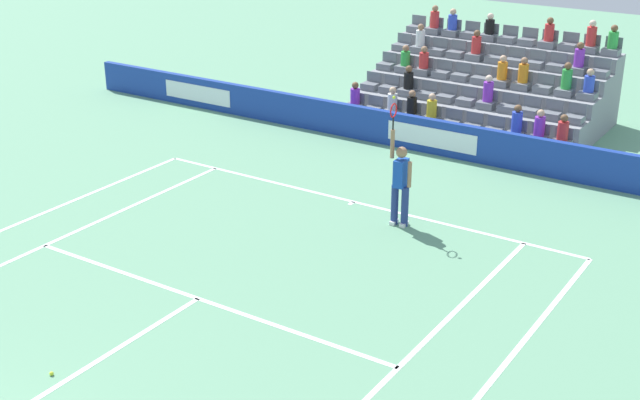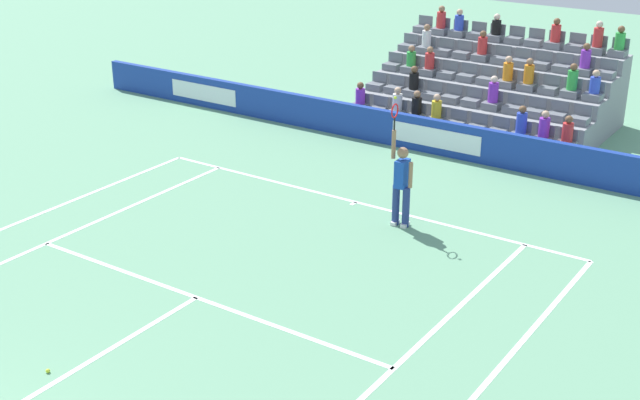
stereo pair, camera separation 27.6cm
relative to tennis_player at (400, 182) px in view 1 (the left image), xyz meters
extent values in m
cube|color=white|center=(1.48, -0.57, -0.99)|extent=(10.97, 0.10, 0.01)
cube|color=white|center=(1.48, 4.92, -0.99)|extent=(8.23, 0.10, 0.01)
cube|color=white|center=(1.48, 8.12, -0.99)|extent=(0.10, 6.40, 0.01)
cube|color=white|center=(5.60, 5.37, -0.99)|extent=(0.10, 11.89, 0.01)
cube|color=white|center=(-2.63, 5.37, -0.99)|extent=(0.10, 11.89, 0.01)
cube|color=white|center=(1.48, -0.47, -0.99)|extent=(0.10, 0.20, 0.01)
cube|color=#193899|center=(1.48, -4.67, -0.52)|extent=(24.30, 0.20, 0.94)
cube|color=white|center=(1.48, -4.56, -0.52)|extent=(2.59, 0.01, 0.52)
cube|color=white|center=(9.58, -4.56, -0.52)|extent=(2.59, 0.01, 0.52)
cylinder|color=navy|center=(-0.13, -0.01, -0.54)|extent=(0.16, 0.16, 0.90)
cylinder|color=navy|center=(0.11, 0.00, -0.54)|extent=(0.16, 0.16, 0.90)
cube|color=white|center=(-0.13, -0.01, -0.95)|extent=(0.13, 0.27, 0.08)
cube|color=white|center=(0.11, 0.00, -0.95)|extent=(0.13, 0.27, 0.08)
cube|color=#1947B2|center=(-0.01, 0.00, 0.21)|extent=(0.24, 0.37, 0.60)
sphere|color=#9E7251|center=(-0.01, 0.00, 0.67)|extent=(0.24, 0.24, 0.24)
cylinder|color=#9E7251|center=(0.21, 0.01, 0.82)|extent=(0.09, 0.09, 0.62)
cylinder|color=#9E7251|center=(-0.23, 0.04, 0.23)|extent=(0.09, 0.09, 0.56)
cylinder|color=black|center=(0.21, 0.01, 1.27)|extent=(0.04, 0.04, 0.28)
torus|color=red|center=(0.21, 0.01, 1.55)|extent=(0.05, 0.31, 0.31)
sphere|color=#D1E533|center=(0.21, 0.01, 1.83)|extent=(0.07, 0.07, 0.07)
cube|color=gray|center=(1.48, -5.74, -0.78)|extent=(6.82, 0.95, 0.42)
cube|color=slate|center=(-1.62, -5.74, -0.47)|extent=(0.48, 0.44, 0.20)
cube|color=slate|center=(-1.62, -5.94, -0.22)|extent=(0.48, 0.04, 0.30)
cube|color=slate|center=(-1.00, -5.74, -0.47)|extent=(0.48, 0.44, 0.20)
cube|color=slate|center=(-1.00, -5.94, -0.22)|extent=(0.48, 0.04, 0.30)
cube|color=slate|center=(-0.38, -5.74, -0.47)|extent=(0.48, 0.44, 0.20)
cube|color=slate|center=(-0.38, -5.94, -0.22)|extent=(0.48, 0.04, 0.30)
cube|color=slate|center=(0.24, -5.74, -0.47)|extent=(0.48, 0.44, 0.20)
cube|color=slate|center=(0.24, -5.94, -0.22)|extent=(0.48, 0.04, 0.30)
cube|color=slate|center=(0.86, -5.74, -0.47)|extent=(0.48, 0.44, 0.20)
cube|color=slate|center=(0.86, -5.94, -0.22)|extent=(0.48, 0.04, 0.30)
cube|color=slate|center=(1.48, -5.74, -0.47)|extent=(0.48, 0.44, 0.20)
cube|color=slate|center=(1.48, -5.94, -0.22)|extent=(0.48, 0.04, 0.30)
cube|color=slate|center=(2.10, -5.74, -0.47)|extent=(0.48, 0.44, 0.20)
cube|color=slate|center=(2.10, -5.94, -0.22)|extent=(0.48, 0.04, 0.30)
cube|color=slate|center=(2.72, -5.74, -0.47)|extent=(0.48, 0.44, 0.20)
cube|color=slate|center=(2.72, -5.94, -0.22)|extent=(0.48, 0.04, 0.30)
cube|color=slate|center=(3.34, -5.74, -0.47)|extent=(0.48, 0.44, 0.20)
cube|color=slate|center=(3.34, -5.94, -0.22)|extent=(0.48, 0.04, 0.30)
cube|color=slate|center=(3.96, -5.74, -0.47)|extent=(0.48, 0.44, 0.20)
cube|color=slate|center=(3.96, -5.94, -0.22)|extent=(0.48, 0.04, 0.30)
cube|color=slate|center=(4.58, -5.74, -0.47)|extent=(0.48, 0.44, 0.20)
cube|color=slate|center=(4.58, -5.94, -0.22)|extent=(0.48, 0.04, 0.30)
cube|color=gray|center=(1.48, -6.69, -0.57)|extent=(6.82, 0.95, 0.84)
cube|color=slate|center=(-1.62, -6.69, -0.05)|extent=(0.48, 0.44, 0.20)
cube|color=slate|center=(-1.62, -6.89, 0.20)|extent=(0.48, 0.04, 0.30)
cube|color=slate|center=(-1.00, -6.69, -0.05)|extent=(0.48, 0.44, 0.20)
cube|color=slate|center=(-1.00, -6.89, 0.20)|extent=(0.48, 0.04, 0.30)
cube|color=slate|center=(-0.38, -6.69, -0.05)|extent=(0.48, 0.44, 0.20)
cube|color=slate|center=(-0.38, -6.89, 0.20)|extent=(0.48, 0.04, 0.30)
cube|color=slate|center=(0.24, -6.69, -0.05)|extent=(0.48, 0.44, 0.20)
cube|color=slate|center=(0.24, -6.89, 0.20)|extent=(0.48, 0.04, 0.30)
cube|color=slate|center=(0.86, -6.69, -0.05)|extent=(0.48, 0.44, 0.20)
cube|color=slate|center=(0.86, -6.89, 0.20)|extent=(0.48, 0.04, 0.30)
cube|color=slate|center=(1.48, -6.69, -0.05)|extent=(0.48, 0.44, 0.20)
cube|color=slate|center=(1.48, -6.89, 0.20)|extent=(0.48, 0.04, 0.30)
cube|color=slate|center=(2.10, -6.69, -0.05)|extent=(0.48, 0.44, 0.20)
cube|color=slate|center=(2.10, -6.89, 0.20)|extent=(0.48, 0.04, 0.30)
cube|color=slate|center=(2.72, -6.69, -0.05)|extent=(0.48, 0.44, 0.20)
cube|color=slate|center=(2.72, -6.89, 0.20)|extent=(0.48, 0.04, 0.30)
cube|color=slate|center=(3.34, -6.69, -0.05)|extent=(0.48, 0.44, 0.20)
cube|color=slate|center=(3.34, -6.89, 0.20)|extent=(0.48, 0.04, 0.30)
cube|color=slate|center=(3.96, -6.69, -0.05)|extent=(0.48, 0.44, 0.20)
cube|color=slate|center=(3.96, -6.89, 0.20)|extent=(0.48, 0.04, 0.30)
cube|color=slate|center=(4.58, -6.69, -0.05)|extent=(0.48, 0.44, 0.20)
cube|color=slate|center=(4.58, -6.89, 0.20)|extent=(0.48, 0.04, 0.30)
cube|color=gray|center=(1.48, -7.64, -0.36)|extent=(6.82, 0.95, 1.26)
cube|color=slate|center=(-1.62, -7.64, 0.37)|extent=(0.48, 0.44, 0.20)
cube|color=slate|center=(-1.62, -7.84, 0.62)|extent=(0.48, 0.04, 0.30)
cube|color=slate|center=(-1.00, -7.64, 0.37)|extent=(0.48, 0.44, 0.20)
cube|color=slate|center=(-1.00, -7.84, 0.62)|extent=(0.48, 0.04, 0.30)
cube|color=slate|center=(-0.38, -7.64, 0.37)|extent=(0.48, 0.44, 0.20)
cube|color=slate|center=(-0.38, -7.84, 0.62)|extent=(0.48, 0.04, 0.30)
cube|color=slate|center=(0.24, -7.64, 0.37)|extent=(0.48, 0.44, 0.20)
cube|color=slate|center=(0.24, -7.84, 0.62)|extent=(0.48, 0.04, 0.30)
cube|color=slate|center=(0.86, -7.64, 0.37)|extent=(0.48, 0.44, 0.20)
cube|color=slate|center=(0.86, -7.84, 0.62)|extent=(0.48, 0.04, 0.30)
cube|color=slate|center=(1.48, -7.64, 0.37)|extent=(0.48, 0.44, 0.20)
cube|color=slate|center=(1.48, -7.84, 0.62)|extent=(0.48, 0.04, 0.30)
cube|color=slate|center=(2.10, -7.64, 0.37)|extent=(0.48, 0.44, 0.20)
cube|color=slate|center=(2.10, -7.84, 0.62)|extent=(0.48, 0.04, 0.30)
cube|color=slate|center=(2.72, -7.64, 0.37)|extent=(0.48, 0.44, 0.20)
cube|color=slate|center=(2.72, -7.84, 0.62)|extent=(0.48, 0.04, 0.30)
cube|color=slate|center=(3.34, -7.64, 0.37)|extent=(0.48, 0.44, 0.20)
cube|color=slate|center=(3.34, -7.84, 0.62)|extent=(0.48, 0.04, 0.30)
cube|color=slate|center=(3.96, -7.64, 0.37)|extent=(0.48, 0.44, 0.20)
cube|color=slate|center=(3.96, -7.84, 0.62)|extent=(0.48, 0.04, 0.30)
cube|color=slate|center=(4.58, -7.64, 0.37)|extent=(0.48, 0.44, 0.20)
cube|color=slate|center=(4.58, -7.84, 0.62)|extent=(0.48, 0.04, 0.30)
cube|color=gray|center=(1.48, -8.59, -0.15)|extent=(6.82, 0.95, 1.68)
cube|color=slate|center=(-1.62, -8.59, 0.79)|extent=(0.48, 0.44, 0.20)
cube|color=slate|center=(-1.62, -8.79, 1.04)|extent=(0.48, 0.04, 0.30)
cube|color=slate|center=(-1.00, -8.59, 0.79)|extent=(0.48, 0.44, 0.20)
cube|color=slate|center=(-1.00, -8.79, 1.04)|extent=(0.48, 0.04, 0.30)
cube|color=slate|center=(-0.38, -8.59, 0.79)|extent=(0.48, 0.44, 0.20)
cube|color=slate|center=(-0.38, -8.79, 1.04)|extent=(0.48, 0.04, 0.30)
cube|color=slate|center=(0.24, -8.59, 0.79)|extent=(0.48, 0.44, 0.20)
cube|color=slate|center=(0.24, -8.79, 1.04)|extent=(0.48, 0.04, 0.30)
cube|color=slate|center=(0.86, -8.59, 0.79)|extent=(0.48, 0.44, 0.20)
cube|color=slate|center=(0.86, -8.79, 1.04)|extent=(0.48, 0.04, 0.30)
cube|color=slate|center=(1.48, -8.59, 0.79)|extent=(0.48, 0.44, 0.20)
cube|color=slate|center=(1.48, -8.79, 1.04)|extent=(0.48, 0.04, 0.30)
cube|color=slate|center=(2.10, -8.59, 0.79)|extent=(0.48, 0.44, 0.20)
cube|color=slate|center=(2.10, -8.79, 1.04)|extent=(0.48, 0.04, 0.30)
cube|color=slate|center=(2.72, -8.59, 0.79)|extent=(0.48, 0.44, 0.20)
cube|color=slate|center=(2.72, -8.79, 1.04)|extent=(0.48, 0.04, 0.30)
cube|color=slate|center=(3.34, -8.59, 0.79)|extent=(0.48, 0.44, 0.20)
cube|color=slate|center=(3.34, -8.79, 1.04)|extent=(0.48, 0.04, 0.30)
cube|color=slate|center=(3.96, -8.59, 0.79)|extent=(0.48, 0.44, 0.20)
cube|color=slate|center=(3.96, -8.79, 1.04)|extent=(0.48, 0.04, 0.30)
cube|color=slate|center=(4.58, -8.59, 0.79)|extent=(0.48, 0.44, 0.20)
cube|color=slate|center=(4.58, -8.79, 1.04)|extent=(0.48, 0.04, 0.30)
cube|color=gray|center=(1.48, -9.54, 0.06)|extent=(6.82, 0.95, 2.10)
cube|color=slate|center=(-1.62, -9.54, 1.21)|extent=(0.48, 0.44, 0.20)
cube|color=slate|center=(-1.62, -9.74, 1.46)|extent=(0.48, 0.04, 0.30)
cube|color=slate|center=(-1.00, -9.54, 1.21)|extent=(0.48, 0.44, 0.20)
cube|color=slate|center=(-1.00, -9.74, 1.46)|extent=(0.48, 0.04, 0.30)
cube|color=slate|center=(-0.38, -9.54, 1.21)|extent=(0.48, 0.44, 0.20)
cube|color=slate|center=(-0.38, -9.74, 1.46)|extent=(0.48, 0.04, 0.30)
cube|color=slate|center=(0.24, -9.54, 1.21)|extent=(0.48, 0.44, 0.20)
cube|color=slate|center=(0.24, -9.74, 1.46)|extent=(0.48, 0.04, 0.30)
cube|color=slate|center=(0.86, -9.54, 1.21)|extent=(0.48, 0.44, 0.20)
cube|color=slate|center=(0.86, -9.74, 1.46)|extent=(0.48, 0.04, 0.30)
cube|color=slate|center=(1.48, -9.54, 1.21)|extent=(0.48, 0.44, 0.20)
cube|color=slate|center=(1.48, -9.74, 1.46)|extent=(0.48, 0.04, 0.30)
cube|color=slate|center=(2.10, -9.54, 1.21)|extent=(0.48, 0.44, 0.20)
cube|color=slate|center=(2.10, -9.74, 1.46)|extent=(0.48, 0.04, 0.30)
cube|color=slate|center=(2.72, -9.54, 1.21)|extent=(0.48, 0.44, 0.20)
cube|color=slate|center=(2.72, -9.74, 1.46)|extent=(0.48, 0.04, 0.30)
cube|color=slate|center=(3.34, -9.54, 1.21)|extent=(0.48, 0.44, 0.20)
cube|color=slate|center=(3.34, -9.74, 1.46)|extent=(0.48, 0.04, 0.30)
cube|color=slate|center=(3.96, -9.54, 1.21)|extent=(0.48, 0.44, 0.20)
cube|color=slate|center=(3.96, -9.74, 1.46)|extent=(0.48, 0.04, 0.30)
cube|color=slate|center=(4.58, -9.54, 1.21)|extent=(0.48, 0.44, 0.20)
cube|color=slate|center=(4.58, -9.74, 1.46)|extent=(0.48, 0.04, 0.30)
cylinder|color=blue|center=(-0.38, -5.79, -0.10)|extent=(0.28, 0.28, 0.54)
sphere|color=brown|center=(-0.38, -5.79, 0.27)|extent=(0.20, 0.20, 0.20)
cylinder|color=white|center=(3.96, -8.64, 1.13)|extent=(0.28, 0.28, 0.49)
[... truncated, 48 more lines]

